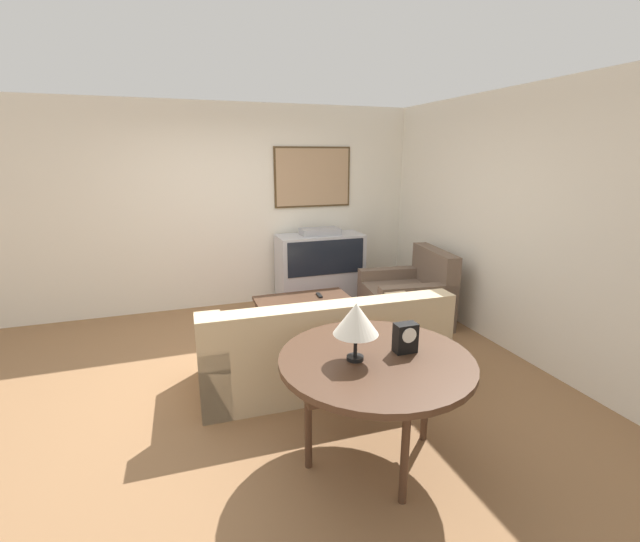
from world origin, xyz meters
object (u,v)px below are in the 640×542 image
object	(u,v)px
couch	(322,349)
table_lamp	(356,319)
armchair	(408,299)
mantel_clock	(405,338)
tv	(320,268)
console_table	(376,366)
coffee_table	(303,302)

from	to	relation	value
couch	table_lamp	world-z (taller)	table_lamp
armchair	couch	bearing A→B (deg)	-48.21
table_lamp	mantel_clock	bearing A→B (deg)	-0.17
couch	armchair	distance (m)	1.81
tv	table_lamp	bearing A→B (deg)	-105.09
table_lamp	mantel_clock	xyz separation A→B (m)	(0.36, -0.00, -0.17)
couch	console_table	world-z (taller)	couch
coffee_table	armchair	bearing A→B (deg)	-1.00
couch	tv	bearing A→B (deg)	-106.86
tv	table_lamp	world-z (taller)	table_lamp
coffee_table	console_table	distance (m)	2.21
couch	coffee_table	bearing A→B (deg)	-95.64
couch	console_table	bearing A→B (deg)	90.60
coffee_table	table_lamp	xyz separation A→B (m)	(-0.30, -2.17, 0.64)
couch	armchair	world-z (taller)	armchair
armchair	mantel_clock	world-z (taller)	mantel_clock
console_table	couch	bearing A→B (deg)	88.96
tv	mantel_clock	world-z (taller)	tv
mantel_clock	coffee_table	bearing A→B (deg)	91.58
couch	table_lamp	distance (m)	1.35
tv	table_lamp	xyz separation A→B (m)	(-0.87, -3.22, 0.54)
armchair	table_lamp	bearing A→B (deg)	-30.45
table_lamp	mantel_clock	world-z (taller)	table_lamp
console_table	table_lamp	xyz separation A→B (m)	(-0.14, 0.01, 0.34)
couch	coffee_table	distance (m)	1.07
armchair	mantel_clock	bearing A→B (deg)	-23.93
mantel_clock	console_table	bearing A→B (deg)	-176.75
table_lamp	mantel_clock	size ratio (longest dim) A/B	1.91
couch	console_table	distance (m)	1.20
table_lamp	console_table	bearing A→B (deg)	-5.27
tv	armchair	bearing A→B (deg)	-53.46
armchair	console_table	world-z (taller)	armchair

